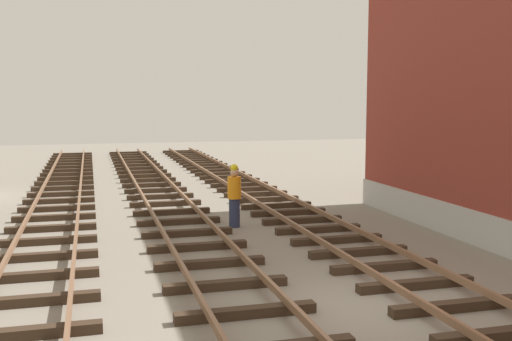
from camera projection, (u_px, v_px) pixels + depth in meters
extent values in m
plane|color=gray|center=(368.00, 306.00, 11.13)|extent=(87.25, 87.25, 0.00)
cube|color=#38281C|center=(504.00, 334.00, 9.55)|extent=(2.50, 0.24, 0.18)
cube|color=#38281C|center=(454.00, 306.00, 10.83)|extent=(2.50, 0.24, 0.18)
cube|color=#38281C|center=(416.00, 284.00, 12.12)|extent=(2.50, 0.24, 0.18)
cube|color=#38281C|center=(384.00, 267.00, 13.40)|extent=(2.50, 0.24, 0.18)
cube|color=#38281C|center=(358.00, 252.00, 14.69)|extent=(2.50, 0.24, 0.18)
cube|color=#38281C|center=(337.00, 240.00, 15.97)|extent=(2.50, 0.24, 0.18)
cube|color=#38281C|center=(318.00, 229.00, 17.26)|extent=(2.50, 0.24, 0.18)
cube|color=#38281C|center=(302.00, 220.00, 18.55)|extent=(2.50, 0.24, 0.18)
cube|color=#38281C|center=(288.00, 212.00, 19.83)|extent=(2.50, 0.24, 0.18)
cube|color=#38281C|center=(276.00, 206.00, 21.12)|extent=(2.50, 0.24, 0.18)
cube|color=#38281C|center=(265.00, 199.00, 22.40)|extent=(2.50, 0.24, 0.18)
cube|color=#38281C|center=(256.00, 194.00, 23.69)|extent=(2.50, 0.24, 0.18)
cube|color=#38281C|center=(247.00, 189.00, 24.98)|extent=(2.50, 0.24, 0.18)
cube|color=#38281C|center=(239.00, 185.00, 26.26)|extent=(2.50, 0.24, 0.18)
cube|color=#38281C|center=(232.00, 181.00, 27.55)|extent=(2.50, 0.24, 0.18)
cube|color=#38281C|center=(226.00, 177.00, 28.83)|extent=(2.50, 0.24, 0.18)
cube|color=#38281C|center=(220.00, 174.00, 30.12)|extent=(2.50, 0.24, 0.18)
cube|color=#38281C|center=(215.00, 171.00, 31.41)|extent=(2.50, 0.24, 0.18)
cube|color=#38281C|center=(210.00, 168.00, 32.69)|extent=(2.50, 0.24, 0.18)
cube|color=#38281C|center=(205.00, 165.00, 33.98)|extent=(2.50, 0.24, 0.18)
cube|color=#38281C|center=(201.00, 163.00, 35.26)|extent=(2.50, 0.24, 0.18)
cube|color=#38281C|center=(197.00, 161.00, 36.55)|extent=(2.50, 0.24, 0.18)
cube|color=#38281C|center=(193.00, 159.00, 37.84)|extent=(2.50, 0.24, 0.18)
cube|color=#38281C|center=(190.00, 157.00, 39.12)|extent=(2.50, 0.24, 0.18)
cube|color=#38281C|center=(187.00, 155.00, 40.41)|extent=(2.50, 0.24, 0.18)
cube|color=#38281C|center=(184.00, 153.00, 41.69)|extent=(2.50, 0.24, 0.18)
cube|color=#38281C|center=(181.00, 152.00, 42.98)|extent=(2.50, 0.24, 0.18)
cube|color=brown|center=(400.00, 290.00, 11.27)|extent=(0.08, 67.11, 0.14)
cube|color=brown|center=(468.00, 283.00, 11.64)|extent=(0.08, 67.11, 0.14)
cube|color=#38281C|center=(246.00, 313.00, 10.52)|extent=(2.50, 0.24, 0.18)
cube|color=#38281C|center=(226.00, 285.00, 12.08)|extent=(2.50, 0.24, 0.18)
cube|color=#38281C|center=(210.00, 264.00, 13.65)|extent=(2.50, 0.24, 0.18)
cube|color=#38281C|center=(197.00, 247.00, 15.22)|extent=(2.50, 0.24, 0.18)
cube|color=#38281C|center=(187.00, 233.00, 16.79)|extent=(2.50, 0.24, 0.18)
cube|color=#38281C|center=(179.00, 222.00, 18.36)|extent=(2.50, 0.24, 0.18)
cube|color=#38281C|center=(172.00, 212.00, 19.93)|extent=(2.50, 0.24, 0.18)
cube|color=#38281C|center=(166.00, 204.00, 21.49)|extent=(2.50, 0.24, 0.18)
cube|color=#38281C|center=(160.00, 197.00, 23.06)|extent=(2.50, 0.24, 0.18)
cube|color=#38281C|center=(156.00, 190.00, 24.63)|extent=(2.50, 0.24, 0.18)
cube|color=#38281C|center=(152.00, 185.00, 26.20)|extent=(2.50, 0.24, 0.18)
cube|color=#38281C|center=(148.00, 180.00, 27.77)|extent=(2.50, 0.24, 0.18)
cube|color=#38281C|center=(145.00, 176.00, 29.33)|extent=(2.50, 0.24, 0.18)
cube|color=#38281C|center=(142.00, 172.00, 30.90)|extent=(2.50, 0.24, 0.18)
cube|color=#38281C|center=(140.00, 168.00, 32.47)|extent=(2.50, 0.24, 0.18)
cube|color=#38281C|center=(137.00, 165.00, 34.04)|extent=(2.50, 0.24, 0.18)
cube|color=#38281C|center=(135.00, 162.00, 35.61)|extent=(2.50, 0.24, 0.18)
cube|color=#38281C|center=(133.00, 160.00, 37.18)|extent=(2.50, 0.24, 0.18)
cube|color=#38281C|center=(131.00, 157.00, 38.74)|extent=(2.50, 0.24, 0.18)
cube|color=#38281C|center=(130.00, 155.00, 40.31)|extent=(2.50, 0.24, 0.18)
cube|color=#38281C|center=(128.00, 153.00, 41.88)|extent=(2.50, 0.24, 0.18)
cube|color=brown|center=(205.00, 307.00, 10.31)|extent=(0.08, 67.11, 0.14)
cube|color=brown|center=(286.00, 300.00, 10.69)|extent=(0.08, 67.11, 0.14)
cube|color=#38281C|center=(21.00, 334.00, 9.56)|extent=(2.50, 0.24, 0.18)
cube|color=#38281C|center=(30.00, 301.00, 11.13)|extent=(2.50, 0.24, 0.18)
cube|color=#38281C|center=(38.00, 276.00, 12.70)|extent=(2.50, 0.24, 0.18)
cube|color=#38281C|center=(43.00, 257.00, 14.26)|extent=(2.50, 0.24, 0.18)
cube|color=#38281C|center=(48.00, 241.00, 15.83)|extent=(2.50, 0.24, 0.18)
cube|color=#38281C|center=(51.00, 228.00, 17.40)|extent=(2.50, 0.24, 0.18)
cube|color=#38281C|center=(54.00, 218.00, 18.97)|extent=(2.50, 0.24, 0.18)
cube|color=#38281C|center=(57.00, 209.00, 20.54)|extent=(2.50, 0.24, 0.18)
cube|color=#38281C|center=(59.00, 201.00, 22.10)|extent=(2.50, 0.24, 0.18)
cube|color=#38281C|center=(61.00, 194.00, 23.67)|extent=(2.50, 0.24, 0.18)
cube|color=#38281C|center=(63.00, 188.00, 25.24)|extent=(2.50, 0.24, 0.18)
cube|color=#38281C|center=(64.00, 183.00, 26.81)|extent=(2.50, 0.24, 0.18)
cube|color=#38281C|center=(66.00, 178.00, 28.38)|extent=(2.50, 0.24, 0.18)
cube|color=#38281C|center=(67.00, 174.00, 29.95)|extent=(2.50, 0.24, 0.18)
cube|color=#38281C|center=(68.00, 171.00, 31.51)|extent=(2.50, 0.24, 0.18)
cube|color=#38281C|center=(69.00, 167.00, 33.08)|extent=(2.50, 0.24, 0.18)
cube|color=#38281C|center=(70.00, 164.00, 34.65)|extent=(2.50, 0.24, 0.18)
cube|color=#38281C|center=(71.00, 161.00, 36.22)|extent=(2.50, 0.24, 0.18)
cube|color=#38281C|center=(71.00, 159.00, 37.79)|extent=(2.50, 0.24, 0.18)
cube|color=#38281C|center=(72.00, 156.00, 39.35)|extent=(2.50, 0.24, 0.18)
cube|color=#38281C|center=(73.00, 154.00, 40.92)|extent=(2.50, 0.24, 0.18)
cube|color=brown|center=(68.00, 320.00, 9.73)|extent=(0.08, 67.11, 0.14)
cylinder|color=#262D4C|center=(234.00, 213.00, 17.96)|extent=(0.32, 0.32, 0.85)
cylinder|color=orange|center=(234.00, 188.00, 17.88)|extent=(0.40, 0.40, 0.65)
sphere|color=tan|center=(234.00, 173.00, 17.82)|extent=(0.24, 0.24, 0.24)
sphere|color=yellow|center=(234.00, 168.00, 17.81)|extent=(0.22, 0.22, 0.22)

